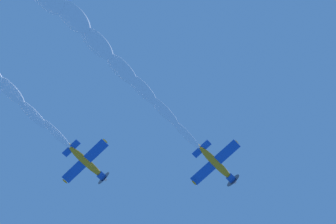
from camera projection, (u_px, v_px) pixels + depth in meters
name	position (u px, v px, depth m)	size (l,w,h in m)	color
airplane_lead	(217.00, 164.00, 83.75)	(6.89, 7.18, 2.40)	orange
airplane_left_wingman	(87.00, 163.00, 85.79)	(6.95, 7.17, 2.43)	orange
smoke_trail_lead	(56.00, 4.00, 77.93)	(31.57, 26.22, 4.90)	white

